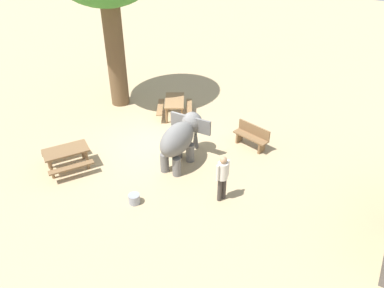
# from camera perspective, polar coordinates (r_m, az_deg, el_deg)

# --- Properties ---
(ground_plane) EXTENTS (60.00, 60.00, 0.00)m
(ground_plane) POSITION_cam_1_polar(r_m,az_deg,el_deg) (14.78, -4.77, -0.13)
(ground_plane) COLOR tan
(elephant) EXTENTS (2.34, 1.58, 1.63)m
(elephant) POSITION_cam_1_polar(r_m,az_deg,el_deg) (13.22, -1.69, 0.97)
(elephant) COLOR slate
(elephant) RESTS_ON ground_plane
(person_handler) EXTENTS (0.48, 0.32, 1.62)m
(person_handler) POSITION_cam_1_polar(r_m,az_deg,el_deg) (11.67, 4.57, -4.63)
(person_handler) COLOR #3F3833
(person_handler) RESTS_ON ground_plane
(wooden_bench) EXTENTS (0.75, 1.46, 0.88)m
(wooden_bench) POSITION_cam_1_polar(r_m,az_deg,el_deg) (14.58, 8.91, 1.25)
(wooden_bench) COLOR brown
(wooden_bench) RESTS_ON ground_plane
(picnic_table_near) EXTENTS (2.06, 2.05, 0.78)m
(picnic_table_near) POSITION_cam_1_polar(r_m,az_deg,el_deg) (13.85, -18.20, -1.48)
(picnic_table_near) COLOR brown
(picnic_table_near) RESTS_ON ground_plane
(picnic_table_far) EXTENTS (2.04, 2.03, 0.78)m
(picnic_table_far) POSITION_cam_1_polar(r_m,az_deg,el_deg) (16.44, -2.61, 5.98)
(picnic_table_far) COLOR olive
(picnic_table_far) RESTS_ON ground_plane
(feed_bucket) EXTENTS (0.36, 0.36, 0.32)m
(feed_bucket) POSITION_cam_1_polar(r_m,az_deg,el_deg) (12.12, -8.61, -8.08)
(feed_bucket) COLOR gray
(feed_bucket) RESTS_ON ground_plane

